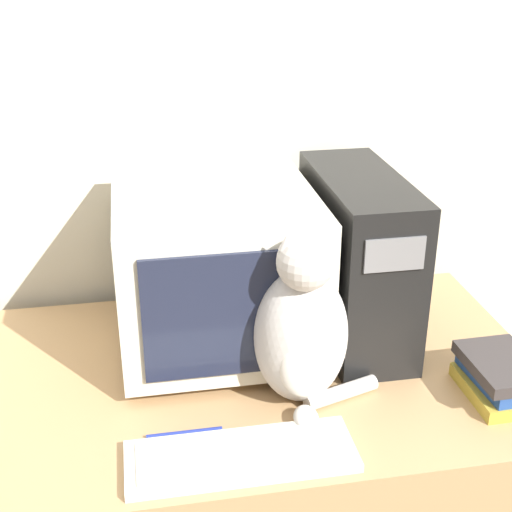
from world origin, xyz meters
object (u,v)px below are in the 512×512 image
Objects in this scene: computer_tower at (357,258)px; cat at (302,331)px; keyboard at (241,456)px; pen at (185,433)px; crt_monitor at (216,269)px; book_stack at (500,377)px.

computer_tower reaches higher than cat.
keyboard is 1.11× the size of cat.
computer_tower is 0.60m from pen.
crt_monitor is 0.41m from pen.
crt_monitor is 2.37× the size of book_stack.
book_stack is at bearing -2.54° from cat.
pen is at bearing 136.28° from keyboard.
crt_monitor is 1.08× the size of keyboard.
crt_monitor is at bearing 150.45° from book_stack.
crt_monitor is at bearing 71.51° from pen.
book_stack is (0.43, -0.06, -0.13)m from cat.
cat is 0.45m from book_stack.
cat is (-0.20, -0.26, -0.03)m from computer_tower.
computer_tower is at bearing 36.13° from pen.
computer_tower reaches higher than keyboard.
book_stack is at bearing -53.90° from computer_tower.
keyboard is at bearing -169.35° from book_stack.
computer_tower is 1.06× the size of keyboard.
keyboard is at bearing -43.72° from pen.
book_stack is 1.32× the size of pen.
computer_tower reaches higher than crt_monitor.
pen is at bearing -178.76° from book_stack.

